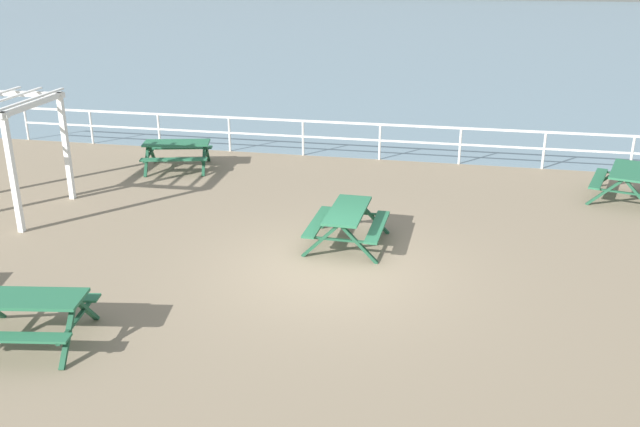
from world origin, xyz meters
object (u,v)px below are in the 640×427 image
picnic_table_near_left (177,149)px  picnic_table_near_right (626,177)px  picnic_table_seaward (348,218)px  picnic_table_mid_centre (25,308)px

picnic_table_near_left → picnic_table_near_right: bearing=-15.3°
picnic_table_near_left → picnic_table_seaward: size_ratio=1.15×
picnic_table_near_right → picnic_table_seaward: (-6.16, -4.14, 0.00)m
picnic_table_near_left → picnic_table_mid_centre: size_ratio=1.04×
picnic_table_mid_centre → picnic_table_near_left: bearing=89.1°
picnic_table_seaward → picnic_table_near_right: bearing=-54.5°
picnic_table_near_left → picnic_table_mid_centre: same height
picnic_table_near_right → picnic_table_mid_centre: size_ratio=1.06×
picnic_table_mid_centre → picnic_table_near_right: bearing=31.2°
picnic_table_near_right → picnic_table_near_left: bearing=104.6°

